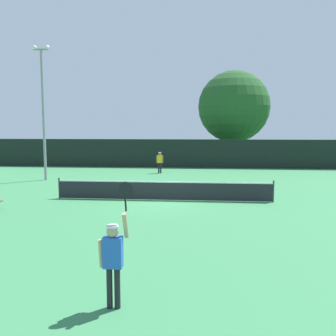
{
  "coord_description": "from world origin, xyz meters",
  "views": [
    {
      "loc": [
        1.9,
        -17.92,
        3.62
      ],
      "look_at": [
        0.05,
        2.02,
        1.42
      ],
      "focal_mm": 38.72,
      "sensor_mm": 36.0,
      "label": 1
    }
  ],
  "objects": [
    {
      "name": "player_serving",
      "position": [
        0.17,
        -11.06,
        1.14
      ],
      "size": [
        0.68,
        0.4,
        2.57
      ],
      "color": "blue",
      "rests_on": "ground"
    },
    {
      "name": "perimeter_fence",
      "position": [
        0.0,
        15.37,
        1.31
      ],
      "size": [
        35.75,
        0.12,
        2.61
      ],
      "primitive_type": "cube",
      "color": "black",
      "rests_on": "ground"
    },
    {
      "name": "light_pole",
      "position": [
        -9.0,
        6.4,
        5.18
      ],
      "size": [
        1.18,
        0.28,
        9.2
      ],
      "color": "gray",
      "rests_on": "ground"
    },
    {
      "name": "tennis_ball",
      "position": [
        -1.84,
        -0.34,
        0.03
      ],
      "size": [
        0.07,
        0.07,
        0.07
      ],
      "primitive_type": "sphere",
      "color": "#CCE033",
      "rests_on": "ground"
    },
    {
      "name": "parked_car_near",
      "position": [
        -8.46,
        23.92,
        0.78
      ],
      "size": [
        2.4,
        4.4,
        1.69
      ],
      "rotation": [
        0.0,
        0.0,
        -0.12
      ],
      "color": "red",
      "rests_on": "ground"
    },
    {
      "name": "parked_car_mid",
      "position": [
        1.82,
        23.97,
        0.78
      ],
      "size": [
        2.11,
        4.29,
        1.69
      ],
      "rotation": [
        0.0,
        0.0,
        -0.05
      ],
      "color": "white",
      "rests_on": "ground"
    },
    {
      "name": "ground_plane",
      "position": [
        0.0,
        0.0,
        0.0
      ],
      "size": [
        120.0,
        120.0,
        0.0
      ],
      "primitive_type": "plane",
      "color": "#387F4C"
    },
    {
      "name": "player_receiving",
      "position": [
        -1.45,
        10.97,
        1.04
      ],
      "size": [
        0.57,
        0.25,
        1.69
      ],
      "rotation": [
        0.0,
        0.0,
        3.14
      ],
      "color": "yellow",
      "rests_on": "ground"
    },
    {
      "name": "large_tree",
      "position": [
        5.23,
        20.87,
        5.86
      ],
      "size": [
        7.44,
        7.44,
        9.59
      ],
      "color": "brown",
      "rests_on": "ground"
    },
    {
      "name": "tennis_net",
      "position": [
        0.0,
        0.0,
        0.51
      ],
      "size": [
        10.94,
        0.08,
        1.07
      ],
      "color": "#232328",
      "rests_on": "ground"
    }
  ]
}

